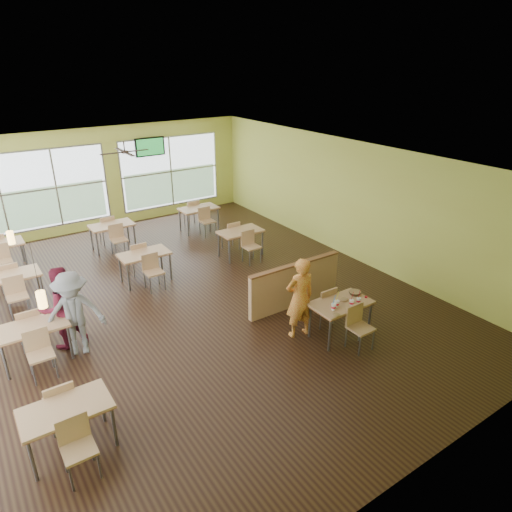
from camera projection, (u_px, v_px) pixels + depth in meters
name	position (u px, v px, depth m)	size (l,w,h in m)	color
room	(179.00, 237.00, 9.84)	(12.00, 12.04, 3.20)	black
window_bays	(22.00, 225.00, 10.87)	(9.24, 10.24, 2.38)	white
main_table	(341.00, 308.00, 8.98)	(1.22, 1.52, 0.87)	tan
half_wall_divider	(295.00, 285.00, 10.13)	(2.40, 0.14, 1.04)	tan
dining_tables	(112.00, 262.00, 10.99)	(6.92, 8.72, 0.87)	tan
pendant_lights	(1.00, 218.00, 8.37)	(0.11, 7.31, 0.86)	#2D2119
ceiling_fan	(125.00, 152.00, 11.57)	(1.25, 1.25, 0.29)	#2D2119
tv_backwall	(150.00, 147.00, 14.89)	(1.00, 0.07, 0.60)	black
man_plaid	(300.00, 298.00, 8.91)	(0.62, 0.40, 1.69)	#CA4316
patron_maroon	(61.00, 308.00, 8.60)	(0.80, 0.63, 1.65)	maroon
patron_grey	(74.00, 314.00, 8.38)	(1.08, 0.62, 1.68)	slate
cup_blue	(334.00, 307.00, 8.64)	(0.10, 0.10, 0.35)	white
cup_yellow	(337.00, 304.00, 8.75)	(0.10, 0.10, 0.36)	white
cup_red_near	(352.00, 303.00, 8.80)	(0.09, 0.09, 0.33)	white
cup_red_far	(358.00, 301.00, 8.87)	(0.09, 0.09, 0.33)	white
food_basket	(355.00, 293.00, 9.24)	(0.26, 0.26, 0.06)	black
ketchup_cup	(366.00, 297.00, 9.12)	(0.06, 0.06, 0.02)	#A7091E
wrapper_left	(336.00, 315.00, 8.48)	(0.15, 0.13, 0.04)	#986F49
wrapper_mid	(344.00, 299.00, 9.00)	(0.18, 0.16, 0.04)	#986F49
wrapper_right	(357.00, 303.00, 8.89)	(0.12, 0.11, 0.03)	#986F49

